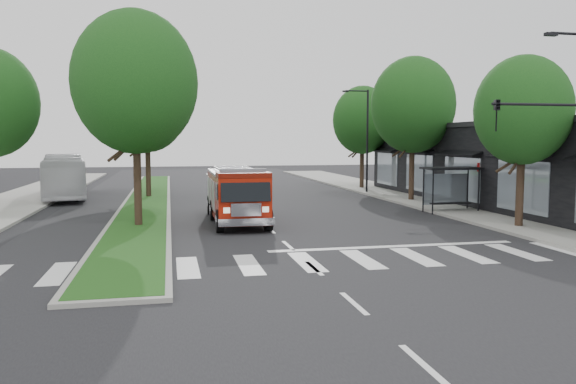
{
  "coord_description": "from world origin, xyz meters",
  "views": [
    {
      "loc": [
        -4.53,
        -21.27,
        4.13
      ],
      "look_at": [
        0.73,
        3.5,
        1.8
      ],
      "focal_mm": 35.0,
      "sensor_mm": 36.0,
      "label": 1
    }
  ],
  "objects": [
    {
      "name": "bus_shelter",
      "position": [
        11.2,
        8.15,
        2.04
      ],
      "size": [
        3.2,
        1.6,
        2.61
      ],
      "color": "black",
      "rests_on": "ground"
    },
    {
      "name": "tree_right_near",
      "position": [
        11.5,
        2.0,
        5.51
      ],
      "size": [
        4.4,
        4.4,
        8.05
      ],
      "color": "black",
      "rests_on": "ground"
    },
    {
      "name": "fire_engine",
      "position": [
        -1.23,
        6.92,
        1.37
      ],
      "size": [
        2.58,
        8.25,
        2.85
      ],
      "rotation": [
        0.0,
        0.0,
        -0.01
      ],
      "color": "#600F05",
      "rests_on": "ground"
    },
    {
      "name": "sidewalk_right",
      "position": [
        12.5,
        10.0,
        0.07
      ],
      "size": [
        5.0,
        80.0,
        0.15
      ],
      "primitive_type": "cube",
      "color": "gray",
      "rests_on": "ground"
    },
    {
      "name": "tree_median_near",
      "position": [
        -6.0,
        6.0,
        6.81
      ],
      "size": [
        5.8,
        5.8,
        10.16
      ],
      "color": "black",
      "rests_on": "ground"
    },
    {
      "name": "tree_right_mid",
      "position": [
        11.5,
        14.0,
        6.49
      ],
      "size": [
        5.6,
        5.6,
        9.72
      ],
      "color": "black",
      "rests_on": "ground"
    },
    {
      "name": "tree_median_far",
      "position": [
        -6.0,
        20.0,
        6.49
      ],
      "size": [
        5.6,
        5.6,
        9.72
      ],
      "color": "black",
      "rests_on": "ground"
    },
    {
      "name": "median",
      "position": [
        -6.0,
        18.0,
        0.08
      ],
      "size": [
        3.0,
        50.0,
        0.15
      ],
      "color": "gray",
      "rests_on": "ground"
    },
    {
      "name": "streetlight_right_far",
      "position": [
        10.35,
        20.0,
        4.48
      ],
      "size": [
        2.11,
        0.2,
        8.0
      ],
      "color": "black",
      "rests_on": "ground"
    },
    {
      "name": "ground",
      "position": [
        0.0,
        0.0,
        0.0
      ],
      "size": [
        140.0,
        140.0,
        0.0
      ],
      "primitive_type": "plane",
      "color": "black",
      "rests_on": "ground"
    },
    {
      "name": "storefront_row",
      "position": [
        17.0,
        10.0,
        2.5
      ],
      "size": [
        8.0,
        30.0,
        5.0
      ],
      "primitive_type": "cube",
      "color": "black",
      "rests_on": "ground"
    },
    {
      "name": "streetlight_right_near",
      "position": [
        9.61,
        -3.5,
        4.67
      ],
      "size": [
        4.08,
        0.22,
        8.0
      ],
      "color": "black",
      "rests_on": "ground"
    },
    {
      "name": "tree_right_far",
      "position": [
        11.5,
        24.0,
        5.84
      ],
      "size": [
        5.0,
        5.0,
        8.73
      ],
      "color": "black",
      "rests_on": "ground"
    },
    {
      "name": "city_bus",
      "position": [
        -11.93,
        21.41,
        1.59
      ],
      "size": [
        4.48,
        11.66,
        3.17
      ],
      "primitive_type": "imported",
      "rotation": [
        0.0,
        0.0,
        0.16
      ],
      "color": "silver",
      "rests_on": "ground"
    }
  ]
}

